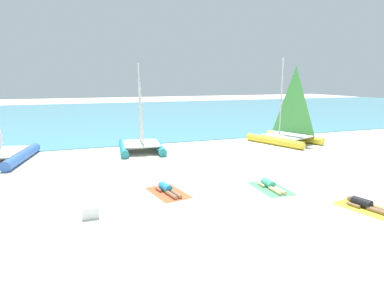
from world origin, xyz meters
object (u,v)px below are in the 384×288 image
at_px(towel_middle, 271,188).
at_px(sunbather_right, 366,205).
at_px(towel_right, 367,209).
at_px(sunbather_left, 167,189).
at_px(towel_left, 168,193).
at_px(sailboat_yellow, 286,131).
at_px(sunbather_middle, 270,185).
at_px(sailboat_teal, 141,138).
at_px(cooler_box, 90,212).

bearing_deg(towel_middle, sunbather_right, -57.21).
bearing_deg(sunbather_right, towel_right, -90.00).
bearing_deg(sunbather_left, towel_left, -90.00).
bearing_deg(sailboat_yellow, towel_right, -132.17).
relative_size(towel_right, sunbather_right, 1.22).
relative_size(sunbather_middle, sunbather_right, 1.01).
distance_m(sailboat_teal, sailboat_yellow, 9.54).
xyz_separation_m(sunbather_left, sunbather_right, (5.69, -3.73, 0.00)).
xyz_separation_m(towel_middle, towel_right, (1.81, -2.84, 0.00)).
height_order(sailboat_yellow, sunbather_right, sailboat_yellow).
bearing_deg(sunbather_right, cooler_box, 151.23).
bearing_deg(sunbather_middle, sunbather_left, 170.00).
distance_m(sunbather_left, sunbather_middle, 4.00).
distance_m(sailboat_yellow, towel_right, 11.46).
bearing_deg(sunbather_left, sailboat_teal, 75.51).
xyz_separation_m(sunbather_left, cooler_box, (-2.83, -1.43, 0.05)).
xyz_separation_m(sailboat_yellow, towel_middle, (-6.16, -7.72, -0.82)).
bearing_deg(towel_middle, sailboat_yellow, 51.39).
bearing_deg(sunbather_middle, towel_left, 170.88).
distance_m(sailboat_yellow, sunbather_right, 11.39).
bearing_deg(cooler_box, sunbather_left, 26.82).
bearing_deg(sailboat_teal, sailboat_yellow, 1.90).
distance_m(sailboat_teal, sunbather_left, 7.58).
bearing_deg(sailboat_teal, sunbather_middle, -61.79).
height_order(sunbather_middle, towel_right, sunbather_middle).
bearing_deg(cooler_box, sunbather_middle, 4.61).
bearing_deg(cooler_box, towel_middle, 4.05).
height_order(towel_middle, sunbather_middle, sunbather_middle).
relative_size(sailboat_yellow, sunbather_left, 3.55).
distance_m(sailboat_yellow, sunbather_middle, 9.85).
relative_size(sailboat_teal, towel_left, 2.67).
height_order(towel_middle, cooler_box, cooler_box).
relative_size(sailboat_teal, sunbather_middle, 3.25).
bearing_deg(towel_left, cooler_box, -154.35).
height_order(sunbather_left, cooler_box, cooler_box).
distance_m(sunbather_left, sunbather_right, 6.80).
xyz_separation_m(sailboat_teal, towel_right, (5.15, -11.33, -0.75)).
bearing_deg(towel_right, sunbather_left, 146.35).
bearing_deg(towel_right, cooler_box, 164.50).
xyz_separation_m(sailboat_teal, sunbather_left, (-0.55, -7.53, -0.63)).
xyz_separation_m(sunbather_left, sunbather_middle, (3.90, -0.89, 0.00)).
bearing_deg(sailboat_teal, sunbather_right, -58.97).
xyz_separation_m(sailboat_teal, sunbather_right, (5.14, -11.26, -0.63)).
height_order(sailboat_yellow, towel_left, sailboat_yellow).
xyz_separation_m(sailboat_yellow, sunbather_middle, (-6.16, -7.65, -0.70)).
distance_m(sunbather_middle, sunbather_right, 3.36).
height_order(sailboat_teal, cooler_box, sailboat_teal).
relative_size(sailboat_teal, sailboat_yellow, 0.92).
relative_size(sunbather_right, cooler_box, 3.11).
distance_m(sailboat_teal, sunbather_right, 12.40).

